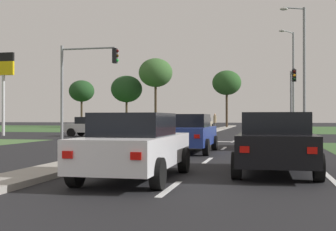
{
  "coord_description": "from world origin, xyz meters",
  "views": [
    {
      "loc": [
        5.35,
        -3.41,
        1.41
      ],
      "look_at": [
        -1.14,
        26.32,
        1.58
      ],
      "focal_mm": 47.47,
      "sensor_mm": 36.0,
      "label": 1
    }
  ],
  "objects_px": {
    "street_lamp_second": "(302,65)",
    "treeline_fourth": "(227,83)",
    "street_lamp_third": "(292,76)",
    "car_maroon_second": "(270,132)",
    "traffic_signal_far_right": "(292,90)",
    "car_silver_seventh": "(92,126)",
    "car_black_third": "(275,142)",
    "treeline_near": "(82,91)",
    "pedestrian_at_median": "(215,120)",
    "treeline_third": "(156,73)",
    "car_white_near": "(136,145)",
    "traffic_signal_near_left": "(81,76)",
    "car_beige_fifth": "(204,123)",
    "fuel_price_totem": "(3,75)",
    "treeline_second": "(127,89)",
    "car_blue_fourth": "(188,133)"
  },
  "relations": [
    {
      "from": "street_lamp_second",
      "to": "treeline_fourth",
      "type": "bearing_deg",
      "value": 104.65
    },
    {
      "from": "treeline_fourth",
      "to": "street_lamp_third",
      "type": "bearing_deg",
      "value": -66.14
    },
    {
      "from": "car_maroon_second",
      "to": "street_lamp_third",
      "type": "height_order",
      "value": "street_lamp_third"
    },
    {
      "from": "traffic_signal_far_right",
      "to": "car_silver_seventh",
      "type": "bearing_deg",
      "value": -157.1
    },
    {
      "from": "car_black_third",
      "to": "treeline_near",
      "type": "relative_size",
      "value": 0.56
    },
    {
      "from": "car_black_third",
      "to": "traffic_signal_far_right",
      "type": "distance_m",
      "value": 27.04
    },
    {
      "from": "pedestrian_at_median",
      "to": "street_lamp_second",
      "type": "bearing_deg",
      "value": 3.84
    },
    {
      "from": "car_black_third",
      "to": "treeline_third",
      "type": "height_order",
      "value": "treeline_third"
    },
    {
      "from": "car_white_near",
      "to": "traffic_signal_near_left",
      "type": "relative_size",
      "value": 0.73
    },
    {
      "from": "car_beige_fifth",
      "to": "pedestrian_at_median",
      "type": "bearing_deg",
      "value": 104.04
    },
    {
      "from": "car_black_third",
      "to": "pedestrian_at_median",
      "type": "height_order",
      "value": "pedestrian_at_median"
    },
    {
      "from": "traffic_signal_near_left",
      "to": "fuel_price_totem",
      "type": "xyz_separation_m",
      "value": [
        -8.77,
        4.94,
        0.7
      ]
    },
    {
      "from": "street_lamp_second",
      "to": "street_lamp_third",
      "type": "relative_size",
      "value": 0.94
    },
    {
      "from": "traffic_signal_far_right",
      "to": "treeline_second",
      "type": "relative_size",
      "value": 0.7
    },
    {
      "from": "street_lamp_third",
      "to": "car_maroon_second",
      "type": "bearing_deg",
      "value": -95.76
    },
    {
      "from": "treeline_second",
      "to": "treeline_fourth",
      "type": "distance_m",
      "value": 15.63
    },
    {
      "from": "car_silver_seventh",
      "to": "traffic_signal_far_right",
      "type": "height_order",
      "value": "traffic_signal_far_right"
    },
    {
      "from": "pedestrian_at_median",
      "to": "treeline_third",
      "type": "height_order",
      "value": "treeline_third"
    },
    {
      "from": "street_lamp_third",
      "to": "treeline_third",
      "type": "height_order",
      "value": "treeline_third"
    },
    {
      "from": "treeline_fourth",
      "to": "car_white_near",
      "type": "bearing_deg",
      "value": -87.49
    },
    {
      "from": "street_lamp_second",
      "to": "treeline_fourth",
      "type": "height_order",
      "value": "street_lamp_second"
    },
    {
      "from": "street_lamp_third",
      "to": "fuel_price_totem",
      "type": "bearing_deg",
      "value": -149.8
    },
    {
      "from": "treeline_near",
      "to": "treeline_third",
      "type": "height_order",
      "value": "treeline_third"
    },
    {
      "from": "pedestrian_at_median",
      "to": "treeline_third",
      "type": "bearing_deg",
      "value": -172.09
    },
    {
      "from": "car_blue_fourth",
      "to": "street_lamp_third",
      "type": "relative_size",
      "value": 0.46
    },
    {
      "from": "car_white_near",
      "to": "car_beige_fifth",
      "type": "bearing_deg",
      "value": 95.75
    },
    {
      "from": "car_silver_seventh",
      "to": "fuel_price_totem",
      "type": "xyz_separation_m",
      "value": [
        -7.42,
        -0.24,
        4.09
      ]
    },
    {
      "from": "car_maroon_second",
      "to": "treeline_fourth",
      "type": "relative_size",
      "value": 0.51
    },
    {
      "from": "car_maroon_second",
      "to": "car_beige_fifth",
      "type": "distance_m",
      "value": 36.76
    },
    {
      "from": "car_black_third",
      "to": "street_lamp_third",
      "type": "bearing_deg",
      "value": 85.93
    },
    {
      "from": "traffic_signal_near_left",
      "to": "street_lamp_second",
      "type": "relative_size",
      "value": 0.66
    },
    {
      "from": "traffic_signal_near_left",
      "to": "fuel_price_totem",
      "type": "distance_m",
      "value": 10.08
    },
    {
      "from": "traffic_signal_near_left",
      "to": "street_lamp_third",
      "type": "relative_size",
      "value": 0.62
    },
    {
      "from": "street_lamp_second",
      "to": "treeline_second",
      "type": "bearing_deg",
      "value": 125.93
    },
    {
      "from": "car_maroon_second",
      "to": "treeline_second",
      "type": "bearing_deg",
      "value": 115.55
    },
    {
      "from": "car_maroon_second",
      "to": "car_beige_fifth",
      "type": "relative_size",
      "value": 0.94
    },
    {
      "from": "car_beige_fifth",
      "to": "fuel_price_totem",
      "type": "xyz_separation_m",
      "value": [
        -12.7,
        -25.41,
        4.1
      ]
    },
    {
      "from": "fuel_price_totem",
      "to": "treeline_fourth",
      "type": "xyz_separation_m",
      "value": [
        15.13,
        31.27,
        1.51
      ]
    },
    {
      "from": "car_silver_seventh",
      "to": "traffic_signal_far_right",
      "type": "bearing_deg",
      "value": 112.9
    },
    {
      "from": "car_black_third",
      "to": "street_lamp_third",
      "type": "relative_size",
      "value": 0.43
    },
    {
      "from": "car_blue_fourth",
      "to": "fuel_price_totem",
      "type": "xyz_separation_m",
      "value": [
        -17.31,
        13.88,
        4.05
      ]
    },
    {
      "from": "car_blue_fourth",
      "to": "traffic_signal_near_left",
      "type": "height_order",
      "value": "traffic_signal_near_left"
    },
    {
      "from": "traffic_signal_far_right",
      "to": "treeline_second",
      "type": "bearing_deg",
      "value": 130.7
    },
    {
      "from": "car_blue_fourth",
      "to": "street_lamp_second",
      "type": "relative_size",
      "value": 0.48
    },
    {
      "from": "traffic_signal_near_left",
      "to": "street_lamp_second",
      "type": "xyz_separation_m",
      "value": [
        14.25,
        6.08,
        1.0
      ]
    },
    {
      "from": "traffic_signal_near_left",
      "to": "treeline_fourth",
      "type": "height_order",
      "value": "treeline_fourth"
    },
    {
      "from": "car_maroon_second",
      "to": "pedestrian_at_median",
      "type": "relative_size",
      "value": 2.38
    },
    {
      "from": "pedestrian_at_median",
      "to": "treeline_near",
      "type": "distance_m",
      "value": 32.71
    },
    {
      "from": "car_beige_fifth",
      "to": "treeline_second",
      "type": "xyz_separation_m",
      "value": [
        -13.05,
        7.96,
        5.08
      ]
    },
    {
      "from": "traffic_signal_near_left",
      "to": "traffic_signal_far_right",
      "type": "relative_size",
      "value": 1.12
    }
  ]
}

